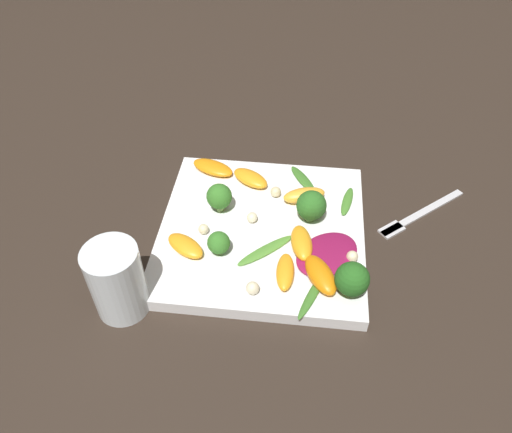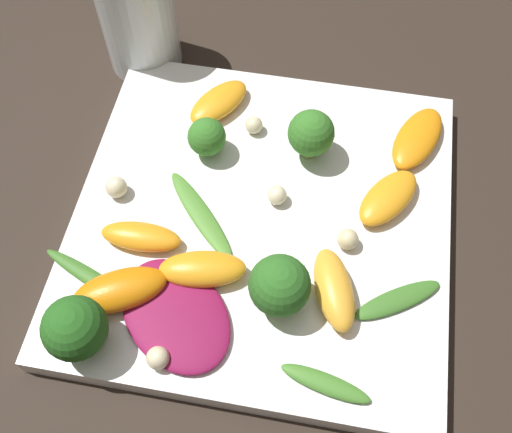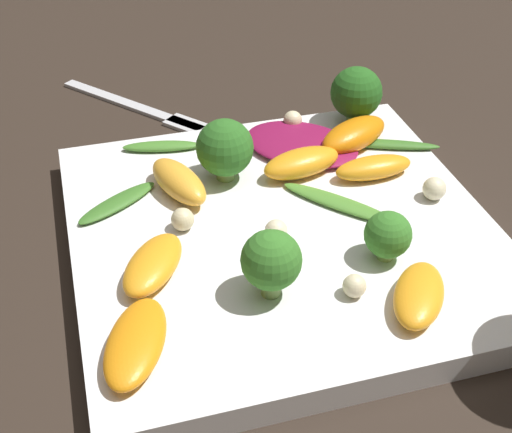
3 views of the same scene
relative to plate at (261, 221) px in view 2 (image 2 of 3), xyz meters
name	(u,v)px [view 2 (image 2 of 3)]	position (x,y,z in m)	size (l,w,h in m)	color
ground_plane	(261,227)	(0.00, 0.00, -0.01)	(2.40, 2.40, 0.00)	#2D231C
plate	(261,221)	(0.00, 0.00, 0.00)	(0.29, 0.29, 0.02)	white
drinking_glass	(138,17)	(0.14, -0.16, 0.04)	(0.07, 0.07, 0.10)	white
radicchio_leaf_0	(176,314)	(0.05, 0.09, 0.01)	(0.11, 0.11, 0.01)	maroon
orange_segment_0	(417,138)	(-0.11, -0.09, 0.02)	(0.06, 0.08, 0.01)	orange
orange_segment_1	(120,290)	(0.09, 0.08, 0.02)	(0.07, 0.06, 0.02)	orange
orange_segment_2	(141,237)	(0.08, 0.04, 0.02)	(0.06, 0.02, 0.02)	orange
orange_segment_3	(203,269)	(0.03, 0.06, 0.02)	(0.07, 0.04, 0.02)	orange
orange_segment_4	(219,102)	(0.05, -0.10, 0.02)	(0.06, 0.07, 0.02)	orange
orange_segment_5	(334,289)	(-0.06, 0.06, 0.02)	(0.05, 0.07, 0.02)	#FCAD33
orange_segment_6	(388,198)	(-0.09, -0.03, 0.02)	(0.06, 0.07, 0.02)	orange
broccoli_floret_0	(311,134)	(-0.03, -0.07, 0.04)	(0.04, 0.04, 0.05)	#7A9E51
broccoli_floret_1	(75,329)	(0.10, 0.12, 0.04)	(0.04, 0.04, 0.05)	#7A9E51
broccoli_floret_2	(280,286)	(-0.02, 0.07, 0.04)	(0.04, 0.04, 0.05)	#7A9E51
broccoli_floret_3	(207,137)	(0.05, -0.05, 0.03)	(0.03, 0.03, 0.03)	#84AD5B
arugula_sprig_0	(397,300)	(-0.11, 0.05, 0.01)	(0.07, 0.05, 0.01)	#3D7528
arugula_sprig_1	(201,215)	(0.05, 0.01, 0.01)	(0.07, 0.08, 0.01)	#518E33
arugula_sprig_2	(325,383)	(-0.06, 0.12, 0.01)	(0.06, 0.03, 0.01)	#47842D
arugula_sprig_3	(94,279)	(0.11, 0.08, 0.01)	(0.09, 0.04, 0.01)	#3D7528
macadamia_nut_0	(348,239)	(-0.07, 0.01, 0.02)	(0.02, 0.02, 0.02)	beige
macadamia_nut_1	(254,125)	(0.02, -0.08, 0.02)	(0.01, 0.01, 0.01)	beige
macadamia_nut_2	(277,195)	(-0.01, -0.02, 0.02)	(0.02, 0.02, 0.02)	beige
macadamia_nut_3	(118,182)	(0.12, 0.00, 0.02)	(0.02, 0.02, 0.02)	beige
macadamia_nut_4	(158,358)	(0.05, 0.13, 0.02)	(0.02, 0.02, 0.02)	beige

